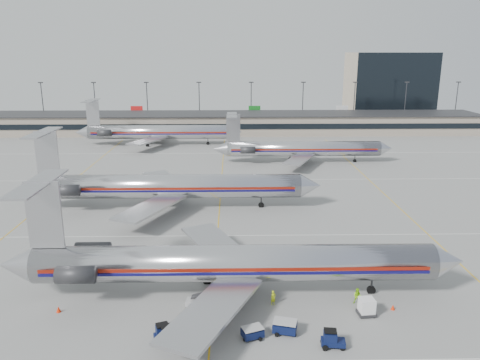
{
  "coord_description": "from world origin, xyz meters",
  "views": [
    {
      "loc": [
        2.0,
        -51.7,
        25.04
      ],
      "look_at": [
        3.44,
        23.37,
        4.5
      ],
      "focal_mm": 35.0,
      "sensor_mm": 36.0,
      "label": 1
    }
  ],
  "objects_px": {
    "belt_loader": "(203,301)",
    "jet_second_row": "(165,186)",
    "tug_center": "(171,336)",
    "jet_foreground": "(225,263)",
    "uld_container": "(367,307)"
  },
  "relations": [
    {
      "from": "belt_loader",
      "to": "jet_second_row",
      "type": "bearing_deg",
      "value": 112.79
    },
    {
      "from": "jet_foreground",
      "to": "jet_second_row",
      "type": "bearing_deg",
      "value": 109.51
    },
    {
      "from": "jet_second_row",
      "to": "belt_loader",
      "type": "xyz_separation_m",
      "value": [
        8.09,
        -31.51,
        -3.21
      ]
    },
    {
      "from": "jet_foreground",
      "to": "uld_container",
      "type": "height_order",
      "value": "jet_foreground"
    },
    {
      "from": "uld_container",
      "to": "jet_second_row",
      "type": "bearing_deg",
      "value": 120.43
    },
    {
      "from": "belt_loader",
      "to": "jet_foreground",
      "type": "bearing_deg",
      "value": 55.22
    },
    {
      "from": "tug_center",
      "to": "jet_second_row",
      "type": "bearing_deg",
      "value": 96.03
    },
    {
      "from": "uld_container",
      "to": "belt_loader",
      "type": "height_order",
      "value": "belt_loader"
    },
    {
      "from": "jet_second_row",
      "to": "uld_container",
      "type": "distance_m",
      "value": 41.4
    },
    {
      "from": "jet_second_row",
      "to": "uld_container",
      "type": "bearing_deg",
      "value": -54.07
    },
    {
      "from": "tug_center",
      "to": "jet_foreground",
      "type": "bearing_deg",
      "value": 59.05
    },
    {
      "from": "jet_foreground",
      "to": "belt_loader",
      "type": "xyz_separation_m",
      "value": [
        -2.23,
        -2.38,
        -3.14
      ]
    },
    {
      "from": "tug_center",
      "to": "uld_container",
      "type": "relative_size",
      "value": 1.28
    },
    {
      "from": "jet_foreground",
      "to": "tug_center",
      "type": "height_order",
      "value": "jet_foreground"
    },
    {
      "from": "belt_loader",
      "to": "uld_container",
      "type": "bearing_deg",
      "value": 1.56
    }
  ]
}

